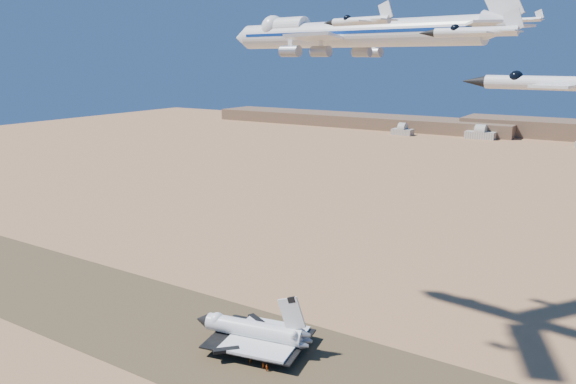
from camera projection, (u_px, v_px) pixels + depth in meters
The scene contains 13 objects.
ground at pixel (260, 357), 157.29m from camera, with size 1200.00×1200.00×0.00m, color #A67549.
runway at pixel (260, 357), 157.28m from camera, with size 600.00×50.00×0.06m, color brown.
hangars at pixel (475, 135), 582.51m from camera, with size 200.50×29.50×30.00m.
shuttle at pixel (253, 332), 162.11m from camera, with size 36.19×26.64×17.82m.
carrier_747 at pixel (341, 34), 154.41m from camera, with size 89.75×68.77×22.28m.
crew_a at pixel (263, 366), 151.40m from camera, with size 0.63×0.42×1.74m, color #D54D0C.
crew_b at pixel (251, 361), 153.86m from camera, with size 0.84×0.49×1.74m, color #D54D0C.
crew_c at pixel (267, 368), 150.03m from camera, with size 1.13×0.58×1.92m, color #D54D0C.
chase_jet_a at pixel (359, 21), 97.91m from camera, with size 15.03×8.58×3.80m.
chase_jet_b at pixel (473, 32), 83.80m from camera, with size 15.68×8.39×3.90m.
chase_jet_c at pixel (543, 83), 58.68m from camera, with size 16.04×8.71×4.00m.
chase_jet_d at pixel (478, 30), 179.00m from camera, with size 14.61×8.17×3.66m.
chase_jet_e at pixel (522, 20), 187.97m from camera, with size 15.47×8.77×3.89m.
Camera 1 is at (82.76, -115.94, 81.67)m, focal length 35.00 mm.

